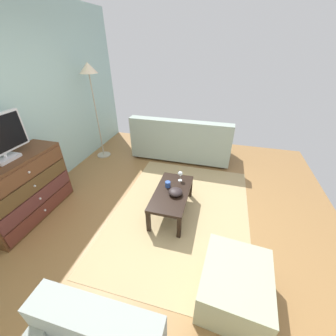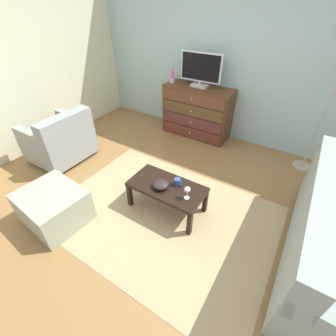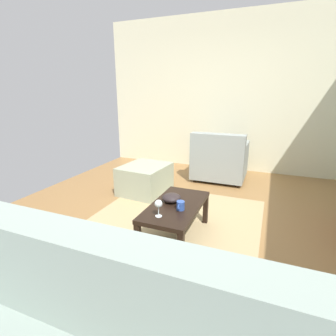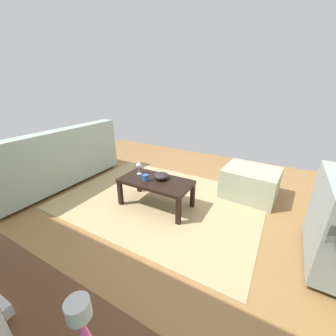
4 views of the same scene
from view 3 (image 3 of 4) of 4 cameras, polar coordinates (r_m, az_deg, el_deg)
The scene contains 9 objects.
ground_plane at distance 2.89m, azimuth 4.07°, elevation -13.91°, with size 5.65×4.83×0.05m, color olive.
wall_plain_left at distance 5.02m, azimuth 13.97°, elevation 15.36°, with size 0.12×4.83×2.76m, color beige.
area_rug at distance 2.77m, azimuth -1.31°, elevation -14.58°, with size 2.60×1.90×0.01m, color tan.
coffee_table at distance 2.59m, azimuth 1.72°, elevation -9.03°, with size 0.90×0.46×0.37m.
wine_glass at distance 2.29m, azimuth -2.11°, elevation -8.00°, with size 0.07×0.07×0.16m.
mug at distance 2.45m, azimuth 2.76°, elevation -8.27°, with size 0.11×0.08×0.08m.
bowl_decorative at distance 2.61m, azimuth 0.80°, elevation -6.58°, with size 0.19×0.19×0.09m, color black.
armchair at distance 4.41m, azimuth 11.37°, elevation 1.80°, with size 0.80×0.84×0.81m.
ottoman at distance 3.81m, azimuth -5.07°, elevation -2.40°, with size 0.70×0.60×0.41m, color #99A086.
Camera 3 is at (2.38, 0.75, 1.43)m, focal length 27.66 mm.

